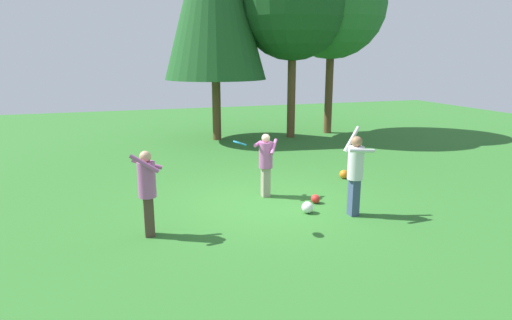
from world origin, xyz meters
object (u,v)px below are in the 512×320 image
object	(u,v)px
person_thrower	(355,169)
frisbee	(240,143)
ball_orange	(344,174)
tree_far_right	(332,4)
ball_white	(307,207)
ball_red	(315,199)
tree_right	(293,4)
person_bystander	(266,160)
person_catcher	(147,186)

from	to	relation	value
person_thrower	frisbee	world-z (taller)	person_thrower
ball_orange	tree_far_right	world-z (taller)	tree_far_right
ball_white	person_thrower	bearing A→B (deg)	-25.33
frisbee	ball_red	distance (m)	2.94
ball_white	tree_far_right	bearing A→B (deg)	60.50
tree_right	ball_orange	bearing A→B (deg)	-99.22
person_thrower	frisbee	bearing A→B (deg)	-0.00
person_bystander	tree_right	world-z (taller)	tree_right
person_thrower	ball_red	distance (m)	1.44
person_bystander	ball_red	bearing A→B (deg)	79.67
tree_far_right	tree_right	world-z (taller)	tree_far_right
ball_red	ball_orange	bearing A→B (deg)	44.75
tree_far_right	frisbee	bearing A→B (deg)	-125.39
frisbee	ball_white	bearing A→B (deg)	16.35
person_thrower	frisbee	distance (m)	2.72
person_thrower	tree_right	world-z (taller)	tree_right
person_bystander	ball_orange	bearing A→B (deg)	139.13
ball_white	ball_red	distance (m)	0.72
ball_red	person_bystander	bearing A→B (deg)	137.66
ball_orange	tree_far_right	size ratio (longest dim) A/B	0.03
ball_white	person_bystander	bearing A→B (deg)	109.38
person_bystander	tree_right	xyz separation A→B (m)	(3.75, 7.44, 4.58)
person_thrower	tree_right	distance (m)	10.57
ball_red	ball_orange	world-z (taller)	ball_orange
ball_red	tree_far_right	xyz separation A→B (m)	(4.81, 8.78, 5.51)
person_bystander	tree_far_right	bearing A→B (deg)	175.84
tree_right	ball_white	bearing A→B (deg)	-110.14
person_catcher	tree_right	size ratio (longest dim) A/B	0.22
ball_orange	tree_right	xyz separation A→B (m)	(1.07, 6.62, 5.39)
frisbee	tree_far_right	xyz separation A→B (m)	(6.98, 9.83, 3.82)
frisbee	ball_red	world-z (taller)	frisbee
frisbee	person_thrower	bearing A→B (deg)	1.55
ball_red	tree_right	distance (m)	10.31
ball_orange	tree_far_right	distance (m)	9.48
person_thrower	person_bystander	xyz separation A→B (m)	(-1.41, 1.86, -0.13)
person_catcher	ball_orange	xyz separation A→B (m)	(5.65, 2.44, -0.89)
person_bystander	frisbee	bearing A→B (deg)	0.00
tree_right	person_catcher	bearing A→B (deg)	-126.59
person_bystander	person_catcher	bearing A→B (deg)	-29.48
person_bystander	frisbee	world-z (taller)	frisbee
ball_white	ball_red	size ratio (longest dim) A/B	1.22
person_bystander	frisbee	size ratio (longest dim) A/B	5.06
person_catcher	tree_right	world-z (taller)	tree_right
person_catcher	tree_far_right	size ratio (longest dim) A/B	0.21
person_catcher	frisbee	world-z (taller)	frisbee
person_catcher	person_thrower	bearing A→B (deg)	6.89
ball_orange	frisbee	bearing A→B (deg)	-144.68
tree_far_right	ball_orange	bearing A→B (deg)	-113.65
person_bystander	ball_red	size ratio (longest dim) A/B	7.34
person_thrower	tree_far_right	xyz separation A→B (m)	(4.37, 9.76, 4.55)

